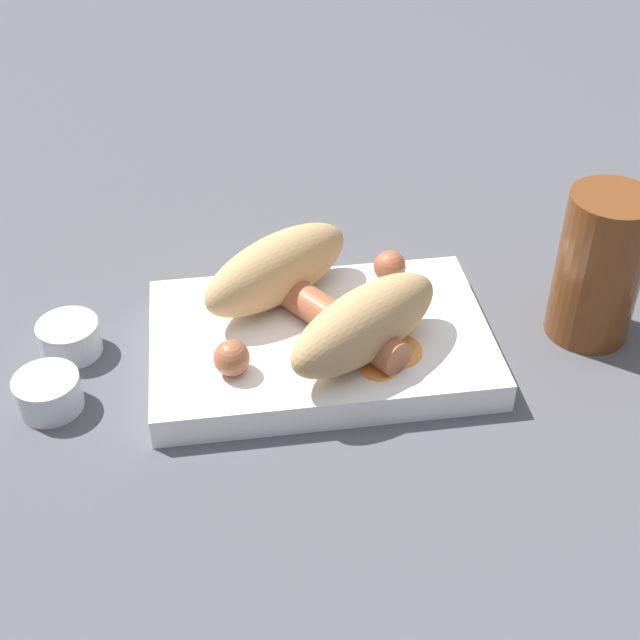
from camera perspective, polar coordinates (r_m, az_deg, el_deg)
The scene contains 8 objects.
ground_plane at distance 0.70m, azimuth 0.00°, elevation -2.24°, with size 3.00×3.00×0.00m, color #4C4C51.
food_tray at distance 0.69m, azimuth 0.00°, elevation -1.46°, with size 0.26×0.17×0.02m.
bread_roll at distance 0.67m, azimuth -0.04°, elevation 1.59°, with size 0.20×0.20×0.06m.
sausage at distance 0.68m, azimuth -0.27°, elevation 0.70°, with size 0.16×0.15×0.03m.
pickled_veggies at distance 0.66m, azimuth 4.67°, elevation -2.31°, with size 0.06×0.06×0.00m.
condiment_cup_near at distance 0.72m, azimuth -15.72°, elevation -1.20°, with size 0.05×0.05×0.03m.
condiment_cup_far at distance 0.68m, azimuth -16.98°, elevation -4.57°, with size 0.05×0.05×0.03m.
drink_glass at distance 0.72m, azimuth 17.43°, elevation 3.28°, with size 0.07×0.07×0.12m.
Camera 1 is at (-0.08, -0.53, 0.45)m, focal length 50.00 mm.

